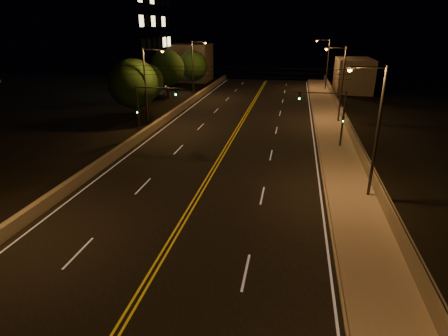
% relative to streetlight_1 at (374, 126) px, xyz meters
% --- Properties ---
extents(road, '(18.00, 120.00, 0.02)m').
position_rel_streetlight_1_xyz_m(road, '(-11.52, -0.41, -5.23)').
color(road, black).
rests_on(road, ground).
extents(sidewalk, '(3.60, 120.00, 0.30)m').
position_rel_streetlight_1_xyz_m(sidewalk, '(-0.72, -0.41, -5.09)').
color(sidewalk, '#9F9285').
rests_on(sidewalk, ground).
extents(curb, '(0.14, 120.00, 0.15)m').
position_rel_streetlight_1_xyz_m(curb, '(-2.59, -0.41, -5.16)').
color(curb, '#9F9285').
rests_on(curb, ground).
extents(parapet_wall, '(0.30, 120.00, 1.00)m').
position_rel_streetlight_1_xyz_m(parapet_wall, '(0.93, -0.41, -4.44)').
color(parapet_wall, gray).
rests_on(parapet_wall, sidewalk).
extents(jersey_barrier, '(0.45, 120.00, 0.87)m').
position_rel_streetlight_1_xyz_m(jersey_barrier, '(-20.89, -0.41, -4.81)').
color(jersey_barrier, gray).
rests_on(jersey_barrier, ground).
extents(distant_building_right, '(6.00, 10.00, 5.83)m').
position_rel_streetlight_1_xyz_m(distant_building_right, '(4.98, 47.09, -2.33)').
color(distant_building_right, gray).
rests_on(distant_building_right, ground).
extents(distant_building_left, '(8.00, 8.00, 7.66)m').
position_rel_streetlight_1_xyz_m(distant_building_left, '(-27.52, 55.13, -1.41)').
color(distant_building_left, gray).
rests_on(distant_building_left, ground).
extents(parapet_rail, '(0.06, 120.00, 0.06)m').
position_rel_streetlight_1_xyz_m(parapet_rail, '(0.93, -0.41, -3.91)').
color(parapet_rail, black).
rests_on(parapet_rail, parapet_wall).
extents(lane_markings, '(17.32, 116.00, 0.00)m').
position_rel_streetlight_1_xyz_m(lane_markings, '(-11.52, -0.48, -5.22)').
color(lane_markings, silver).
rests_on(lane_markings, road).
extents(streetlight_1, '(2.55, 0.28, 9.06)m').
position_rel_streetlight_1_xyz_m(streetlight_1, '(0.00, 0.00, 0.00)').
color(streetlight_1, '#2D2D33').
rests_on(streetlight_1, ground).
extents(streetlight_2, '(2.55, 0.28, 9.06)m').
position_rel_streetlight_1_xyz_m(streetlight_2, '(0.00, 21.95, 0.00)').
color(streetlight_2, '#2D2D33').
rests_on(streetlight_2, ground).
extents(streetlight_3, '(2.55, 0.28, 9.06)m').
position_rel_streetlight_1_xyz_m(streetlight_3, '(0.00, 46.89, 0.00)').
color(streetlight_3, '#2D2D33').
rests_on(streetlight_3, ground).
extents(streetlight_5, '(2.55, 0.28, 9.06)m').
position_rel_streetlight_1_xyz_m(streetlight_5, '(-21.44, 14.83, 0.00)').
color(streetlight_5, '#2D2D33').
rests_on(streetlight_5, ground).
extents(streetlight_6, '(2.55, 0.28, 9.06)m').
position_rel_streetlight_1_xyz_m(streetlight_6, '(-21.44, 34.97, 0.00)').
color(streetlight_6, '#2D2D33').
rests_on(streetlight_6, ground).
extents(traffic_signal_right, '(5.11, 0.31, 5.59)m').
position_rel_streetlight_1_xyz_m(traffic_signal_right, '(-1.58, 11.36, -1.66)').
color(traffic_signal_right, '#2D2D33').
rests_on(traffic_signal_right, ground).
extents(traffic_signal_left, '(5.11, 0.31, 5.59)m').
position_rel_streetlight_1_xyz_m(traffic_signal_left, '(-20.26, 11.36, -1.66)').
color(traffic_signal_left, '#2D2D33').
rests_on(traffic_signal_left, ground).
extents(overhead_wires, '(22.00, 0.03, 0.83)m').
position_rel_streetlight_1_xyz_m(overhead_wires, '(-11.52, 9.09, 2.16)').
color(overhead_wires, black).
extents(building_tower, '(24.00, 15.00, 28.37)m').
position_rel_streetlight_1_xyz_m(building_tower, '(-39.93, 36.19, 8.38)').
color(building_tower, gray).
rests_on(building_tower, ground).
extents(tree_0, '(5.76, 5.76, 7.81)m').
position_rel_streetlight_1_xyz_m(tree_0, '(-23.90, 16.58, -0.32)').
color(tree_0, black).
rests_on(tree_0, ground).
extents(tree_1, '(4.79, 4.79, 6.50)m').
position_rel_streetlight_1_xyz_m(tree_1, '(-25.53, 24.43, -1.15)').
color(tree_1, black).
rests_on(tree_1, ground).
extents(tree_2, '(5.72, 5.72, 7.76)m').
position_rel_streetlight_1_xyz_m(tree_2, '(-25.84, 34.29, -0.35)').
color(tree_2, black).
rests_on(tree_2, ground).
extents(tree_3, '(5.30, 5.30, 7.18)m').
position_rel_streetlight_1_xyz_m(tree_3, '(-23.44, 41.34, -0.71)').
color(tree_3, black).
rests_on(tree_3, ground).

